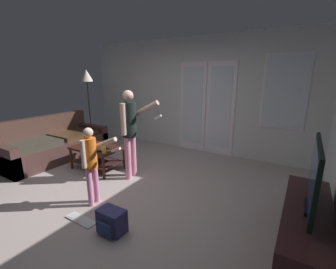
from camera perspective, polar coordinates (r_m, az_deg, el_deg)
ground_plane at (r=3.76m, az=-12.64°, el=-13.79°), size 5.72×5.18×0.02m
wall_back_with_doors at (r=5.41m, az=6.54°, el=9.53°), size 5.72×0.09×2.62m
leather_couch at (r=5.53m, az=-26.85°, el=-2.36°), size 0.98×2.17×0.88m
coffee_table at (r=4.54m, az=-17.37°, el=-4.45°), size 0.94×0.60×0.45m
tv_stand at (r=2.84m, az=31.17°, el=-20.00°), size 0.43×1.59×0.49m
flat_screen_tv at (r=2.57m, az=32.87°, el=-8.97°), size 0.08×0.97×0.67m
person_adult at (r=3.88m, az=-9.52°, el=1.95°), size 0.63×0.46×1.53m
person_child at (r=3.23m, az=-18.73°, el=-5.96°), size 0.49×0.33×1.10m
floor_lamp at (r=6.38m, az=-19.75°, el=12.84°), size 0.33×0.33×1.90m
backpack at (r=2.86m, az=-14.06°, el=-20.43°), size 0.32×0.24×0.28m
loose_keyboard at (r=3.21m, az=-21.09°, el=-19.42°), size 0.44×0.14×0.02m
laptop_closed at (r=4.55m, az=-18.89°, el=-2.76°), size 0.34×0.26×0.02m
cup_near_edge at (r=4.08m, az=-15.84°, el=-3.74°), size 0.08×0.08×0.13m
tv_remote_black at (r=4.34m, az=-14.91°, el=-3.28°), size 0.18×0.09×0.02m
dvd_remote_slim at (r=4.25m, az=-17.38°, el=-3.87°), size 0.17×0.06×0.02m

